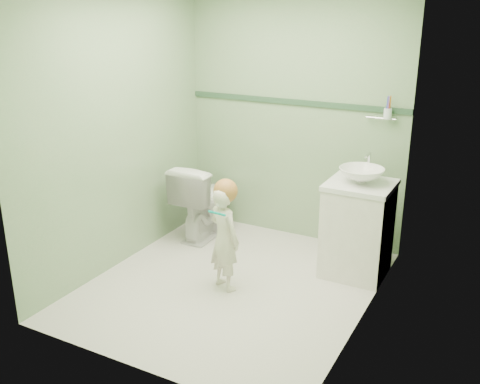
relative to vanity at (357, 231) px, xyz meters
The scene contains 12 objects.
ground 1.16m from the vanity, 140.19° to the right, with size 2.50×2.50×0.00m, color silver.
room_shell 1.35m from the vanity, 140.19° to the right, with size 2.50×2.54×2.40m.
trim_stripe 1.38m from the vanity, 147.36° to the left, with size 2.20×0.02×0.05m, color #2E4F36.
vanity is the anchor object (origin of this frame).
counter 0.41m from the vanity, ahead, with size 0.54×0.52×0.04m, color white.
basin 0.49m from the vanity, ahead, with size 0.37×0.37×0.13m, color white.
faucet 0.60m from the vanity, 90.00° to the left, with size 0.03×0.13×0.18m.
cup_holder 1.05m from the vanity, 83.68° to the left, with size 0.26×0.07×0.21m.
toilet 1.58m from the vanity, behind, with size 0.43×0.75×0.76m, color white.
toddler 1.15m from the vanity, 139.42° to the right, with size 0.32×0.21×0.87m, color beige.
hair_cap 1.22m from the vanity, 140.38° to the right, with size 0.19×0.19×0.19m, color #AC6F33.
teal_toothbrush 1.28m from the vanity, 133.79° to the right, with size 0.11×0.14×0.08m.
Camera 1 is at (1.97, -3.56, 2.23)m, focal length 40.91 mm.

